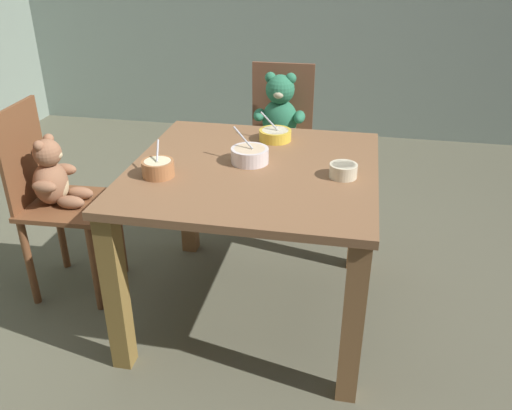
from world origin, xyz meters
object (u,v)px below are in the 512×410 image
Objects in this scene: dining_table at (254,196)px; porridge_bowl_cream_near_right at (343,170)px; porridge_bowl_terracotta_near_left at (158,168)px; teddy_chair_near_left at (55,188)px; teddy_chair_far_center at (279,126)px; porridge_bowl_yellow_far_center at (275,135)px; porridge_bowl_white_center at (250,155)px.

dining_table is 0.40m from porridge_bowl_cream_near_right.
porridge_bowl_terracotta_near_left is at bearing -169.64° from porridge_bowl_cream_near_right.
dining_table is at bearing -3.02° from teddy_chair_near_left.
teddy_chair_far_center reaches higher than porridge_bowl_yellow_far_center.
teddy_chair_far_center is 6.01× the size of porridge_bowl_yellow_far_center.
teddy_chair_far_center is 6.73× the size of porridge_bowl_terracotta_near_left.
porridge_bowl_white_center is at bearing 32.25° from porridge_bowl_terracotta_near_left.
porridge_bowl_terracotta_near_left is at bearing -17.11° from teddy_chair_far_center.
porridge_bowl_white_center is at bearing -0.37° from teddy_chair_near_left.
dining_table is 0.18m from porridge_bowl_white_center.
porridge_bowl_yellow_far_center is at bearing 83.74° from dining_table.
teddy_chair_far_center is 1.15m from porridge_bowl_terracotta_near_left.
teddy_chair_near_left is 0.94m from porridge_bowl_white_center.
porridge_bowl_white_center reaches higher than porridge_bowl_yellow_far_center.
teddy_chair_near_left is (-0.93, 0.00, -0.05)m from dining_table.
porridge_bowl_terracotta_near_left reaches higher than dining_table.
dining_table is 9.25× the size of porridge_bowl_cream_near_right.
porridge_bowl_terracotta_near_left is (-0.35, -0.16, 0.17)m from dining_table.
porridge_bowl_terracotta_near_left is 0.39m from porridge_bowl_white_center.
teddy_chair_far_center is 0.90m from porridge_bowl_white_center.
dining_table is 0.42m from porridge_bowl_terracotta_near_left.
teddy_chair_near_left is 5.79× the size of porridge_bowl_white_center.
teddy_chair_near_left is 1.29m from teddy_chair_far_center.
teddy_chair_near_left is at bearing -177.63° from porridge_bowl_white_center.
dining_table is 6.38× the size of porridge_bowl_white_center.
teddy_chair_far_center is 0.63m from porridge_bowl_yellow_far_center.
teddy_chair_near_left is at bearing 179.72° from dining_table.
porridge_bowl_yellow_far_center is (0.97, 0.32, 0.21)m from teddy_chair_near_left.
teddy_chair_near_left reaches higher than teddy_chair_far_center.
porridge_bowl_white_center is (0.33, 0.21, -0.00)m from porridge_bowl_terracotta_near_left.
porridge_bowl_terracotta_near_left is 0.73m from porridge_bowl_cream_near_right.
porridge_bowl_white_center is 1.45× the size of porridge_bowl_cream_near_right.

